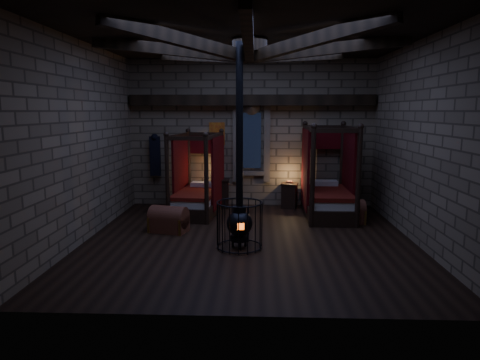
{
  "coord_description": "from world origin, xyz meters",
  "views": [
    {
      "loc": [
        0.16,
        -8.92,
        2.76
      ],
      "look_at": [
        -0.22,
        0.6,
        1.21
      ],
      "focal_mm": 32.0,
      "sensor_mm": 36.0,
      "label": 1
    }
  ],
  "objects_px": {
    "bed_right": "(327,194)",
    "stove": "(239,219)",
    "bed_left": "(198,194)",
    "trunk_right": "(347,212)",
    "trunk_left": "(169,220)"
  },
  "relations": [
    {
      "from": "bed_left",
      "to": "stove",
      "type": "distance_m",
      "value": 3.16
    },
    {
      "from": "trunk_right",
      "to": "bed_right",
      "type": "bearing_deg",
      "value": 114.34
    },
    {
      "from": "bed_left",
      "to": "trunk_left",
      "type": "distance_m",
      "value": 1.84
    },
    {
      "from": "bed_left",
      "to": "stove",
      "type": "height_order",
      "value": "stove"
    },
    {
      "from": "trunk_left",
      "to": "trunk_right",
      "type": "relative_size",
      "value": 1.1
    },
    {
      "from": "bed_left",
      "to": "bed_right",
      "type": "xyz_separation_m",
      "value": [
        3.45,
        -0.1,
        0.05
      ]
    },
    {
      "from": "trunk_left",
      "to": "trunk_right",
      "type": "xyz_separation_m",
      "value": [
        4.27,
        0.96,
        -0.01
      ]
    },
    {
      "from": "trunk_right",
      "to": "stove",
      "type": "bearing_deg",
      "value": -145.12
    },
    {
      "from": "bed_left",
      "to": "stove",
      "type": "xyz_separation_m",
      "value": [
        1.25,
        -2.91,
        0.06
      ]
    },
    {
      "from": "trunk_left",
      "to": "stove",
      "type": "xyz_separation_m",
      "value": [
        1.68,
        -1.13,
        0.32
      ]
    },
    {
      "from": "bed_right",
      "to": "stove",
      "type": "relative_size",
      "value": 0.58
    },
    {
      "from": "trunk_left",
      "to": "bed_left",
      "type": "bearing_deg",
      "value": 90.52
    },
    {
      "from": "bed_left",
      "to": "trunk_right",
      "type": "bearing_deg",
      "value": -5.71
    },
    {
      "from": "bed_left",
      "to": "trunk_right",
      "type": "relative_size",
      "value": 2.55
    },
    {
      "from": "trunk_left",
      "to": "stove",
      "type": "bearing_deg",
      "value": -19.72
    }
  ]
}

